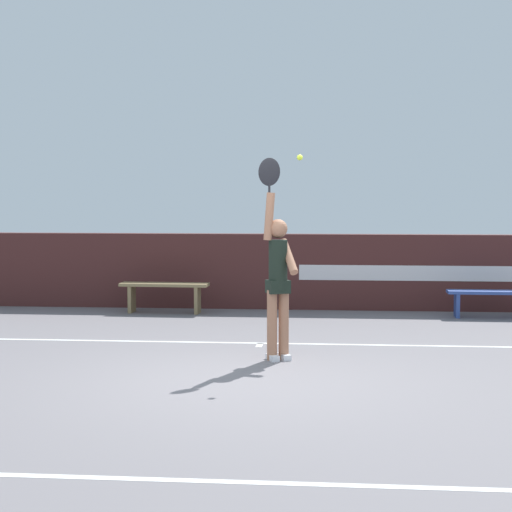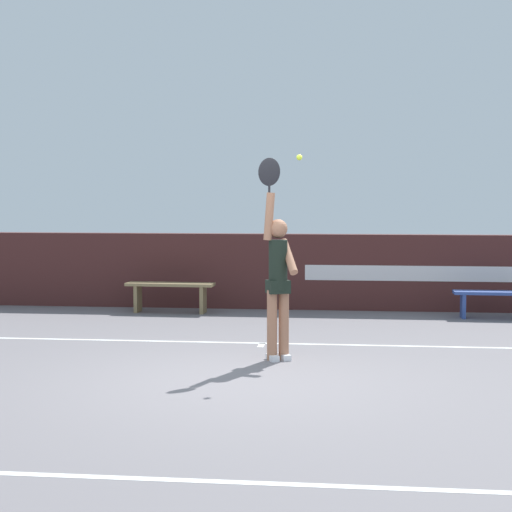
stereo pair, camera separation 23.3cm
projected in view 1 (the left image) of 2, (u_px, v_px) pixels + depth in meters
ground_plane at (242, 381)px, 9.10m from camera, size 60.00×60.00×0.00m
court_lines at (238, 389)px, 8.70m from camera, size 10.81×5.65×0.00m
back_wall at (278, 271)px, 14.93m from camera, size 15.90×0.28×1.34m
tennis_player at (278, 276)px, 10.22m from camera, size 0.52×0.44×2.48m
tennis_ball at (300, 157)px, 9.88m from camera, size 0.07×0.07×0.07m
courtside_bench_near at (488, 297)px, 13.84m from camera, size 1.34×0.37×0.45m
courtside_bench_far at (164, 290)px, 14.40m from camera, size 1.53×0.41×0.51m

